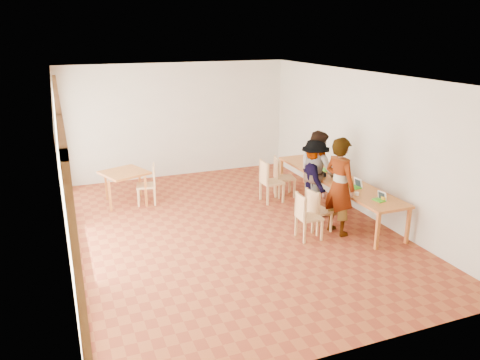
# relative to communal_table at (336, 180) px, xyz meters

# --- Properties ---
(ground) EXTENTS (8.00, 8.00, 0.00)m
(ground) POSITION_rel_communal_table_xyz_m (-2.50, -0.15, -0.70)
(ground) COLOR brown
(ground) RESTS_ON ground
(wall_back) EXTENTS (6.00, 0.10, 3.00)m
(wall_back) POSITION_rel_communal_table_xyz_m (-2.50, 3.85, 0.80)
(wall_back) COLOR beige
(wall_back) RESTS_ON ground
(wall_front) EXTENTS (6.00, 0.10, 3.00)m
(wall_front) POSITION_rel_communal_table_xyz_m (-2.50, -4.15, 0.80)
(wall_front) COLOR beige
(wall_front) RESTS_ON ground
(wall_right) EXTENTS (0.10, 8.00, 3.00)m
(wall_right) POSITION_rel_communal_table_xyz_m (0.50, -0.15, 0.80)
(wall_right) COLOR beige
(wall_right) RESTS_ON ground
(window_wall) EXTENTS (0.10, 8.00, 3.00)m
(window_wall) POSITION_rel_communal_table_xyz_m (-5.46, -0.15, 0.80)
(window_wall) COLOR white
(window_wall) RESTS_ON ground
(ceiling) EXTENTS (6.00, 8.00, 0.04)m
(ceiling) POSITION_rel_communal_table_xyz_m (-2.50, -0.15, 2.32)
(ceiling) COLOR white
(ceiling) RESTS_ON wall_back
(communal_table) EXTENTS (0.80, 4.00, 0.75)m
(communal_table) POSITION_rel_communal_table_xyz_m (0.00, 0.00, 0.00)
(communal_table) COLOR #CA662D
(communal_table) RESTS_ON ground
(side_table) EXTENTS (0.90, 0.90, 0.75)m
(side_table) POSITION_rel_communal_table_xyz_m (-4.20, 2.13, -0.03)
(side_table) COLOR #CA662D
(side_table) RESTS_ON ground
(chair_near) EXTENTS (0.48, 0.48, 0.47)m
(chair_near) POSITION_rel_communal_table_xyz_m (-0.99, -0.86, -0.16)
(chair_near) COLOR #E1AB70
(chair_near) RESTS_ON ground
(chair_mid) EXTENTS (0.43, 0.43, 0.48)m
(chair_mid) POSITION_rel_communal_table_xyz_m (-1.34, -1.07, -0.15)
(chair_mid) COLOR #E1AB70
(chair_mid) RESTS_ON ground
(chair_far) EXTENTS (0.46, 0.46, 0.52)m
(chair_far) POSITION_rel_communal_table_xyz_m (-1.15, 1.01, -0.10)
(chair_far) COLOR #E1AB70
(chair_far) RESTS_ON ground
(chair_empty) EXTENTS (0.51, 0.51, 0.50)m
(chair_empty) POSITION_rel_communal_table_xyz_m (-0.70, 1.27, -0.12)
(chair_empty) COLOR #E1AB70
(chair_empty) RESTS_ON ground
(chair_spare) EXTENTS (0.50, 0.50, 0.48)m
(chair_spare) POSITION_rel_communal_table_xyz_m (-3.67, 1.91, -0.15)
(chair_spare) COLOR #E1AB70
(chair_spare) RESTS_ON ground
(person_near) EXTENTS (0.61, 0.79, 1.92)m
(person_near) POSITION_rel_communal_table_xyz_m (-0.60, -1.04, 0.26)
(person_near) COLOR gray
(person_near) RESTS_ON ground
(person_mid) EXTENTS (0.69, 0.88, 1.79)m
(person_mid) POSITION_rel_communal_table_xyz_m (-0.41, 0.11, 0.19)
(person_mid) COLOR gray
(person_mid) RESTS_ON ground
(person_far) EXTENTS (0.78, 1.15, 1.64)m
(person_far) POSITION_rel_communal_table_xyz_m (-0.51, 0.04, 0.12)
(person_far) COLOR gray
(person_far) RESTS_ON ground
(laptop_near) EXTENTS (0.21, 0.23, 0.18)m
(laptop_near) POSITION_rel_communal_table_xyz_m (0.01, -1.51, 0.10)
(laptop_near) COLOR green
(laptop_near) RESTS_ON communal_table
(laptop_mid) EXTENTS (0.22, 0.25, 0.19)m
(laptop_mid) POSITION_rel_communal_table_xyz_m (0.03, -0.71, 0.10)
(laptop_mid) COLOR green
(laptop_mid) RESTS_ON communal_table
(laptop_far) EXTENTS (0.25, 0.28, 0.21)m
(laptop_far) POSITION_rel_communal_table_xyz_m (0.14, 0.55, 0.11)
(laptop_far) COLOR green
(laptop_far) RESTS_ON communal_table
(yellow_mug) EXTENTS (0.12, 0.12, 0.09)m
(yellow_mug) POSITION_rel_communal_table_xyz_m (0.06, -1.54, 0.09)
(yellow_mug) COLOR orange
(yellow_mug) RESTS_ON communal_table
(green_bottle) EXTENTS (0.07, 0.07, 0.28)m
(green_bottle) POSITION_rel_communal_table_xyz_m (-0.29, -0.84, 0.19)
(green_bottle) COLOR #1C7735
(green_bottle) RESTS_ON communal_table
(clear_glass) EXTENTS (0.07, 0.07, 0.09)m
(clear_glass) POSITION_rel_communal_table_xyz_m (-0.11, -0.26, 0.09)
(clear_glass) COLOR silver
(clear_glass) RESTS_ON communal_table
(condiment_cup) EXTENTS (0.08, 0.08, 0.06)m
(condiment_cup) POSITION_rel_communal_table_xyz_m (-0.24, -1.11, 0.08)
(condiment_cup) COLOR white
(condiment_cup) RESTS_ON communal_table
(pink_phone) EXTENTS (0.05, 0.10, 0.01)m
(pink_phone) POSITION_rel_communal_table_xyz_m (0.02, 0.85, 0.05)
(pink_phone) COLOR #CA3182
(pink_phone) RESTS_ON communal_table
(black_pouch) EXTENTS (0.16, 0.26, 0.09)m
(black_pouch) POSITION_rel_communal_table_xyz_m (-0.25, 0.25, 0.09)
(black_pouch) COLOR black
(black_pouch) RESTS_ON communal_table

